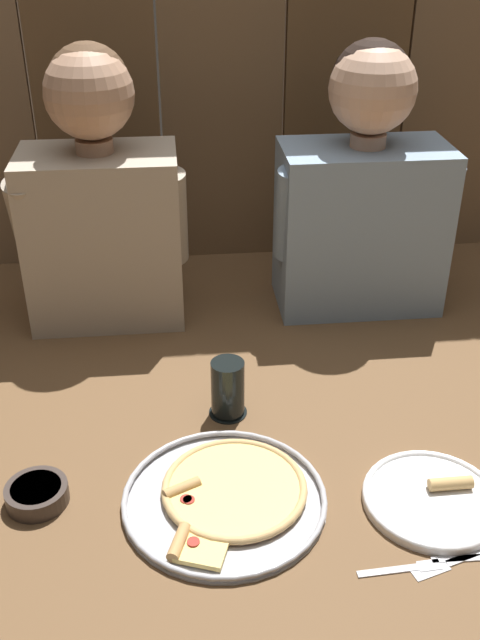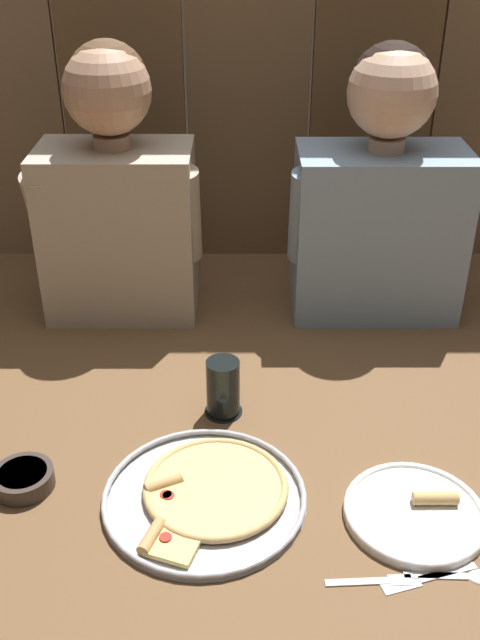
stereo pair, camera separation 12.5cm
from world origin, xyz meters
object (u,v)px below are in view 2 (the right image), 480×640
at_px(pizza_tray, 209,493).
at_px(dinner_plate, 417,513).
at_px(drinking_glass, 225,388).
at_px(diner_right, 383,197).
at_px(dipping_bowl, 25,478).
at_px(diner_left, 119,194).

relative_size(pizza_tray, dinner_plate, 1.48).
distance_m(dinner_plate, drinking_glass, 0.42).
bearing_deg(diner_right, drinking_glass, -129.93).
xyz_separation_m(drinking_glass, dipping_bowl, (-0.34, -0.21, -0.04)).
bearing_deg(pizza_tray, diner_right, 60.28).
bearing_deg(diner_right, dipping_bowl, -137.72).
height_order(dinner_plate, diner_right, diner_right).
relative_size(pizza_tray, diner_right, 0.56).
relative_size(pizza_tray, diner_left, 0.55).
bearing_deg(dinner_plate, diner_right, 87.23).
xyz_separation_m(drinking_glass, diner_left, (-0.25, 0.42, 0.23)).
distance_m(drinking_glass, dipping_bowl, 0.40).
relative_size(dipping_bowl, diner_right, 0.17).
bearing_deg(pizza_tray, drinking_glass, 84.65).
bearing_deg(dipping_bowl, diner_right, 42.28).
height_order(drinking_glass, dipping_bowl, drinking_glass).
height_order(dipping_bowl, diner_right, diner_right).
relative_size(drinking_glass, diner_left, 0.19).
height_order(dinner_plate, drinking_glass, drinking_glass).
bearing_deg(dipping_bowl, pizza_tray, -5.06).
bearing_deg(dipping_bowl, diner_left, 81.72).
height_order(pizza_tray, diner_left, diner_left).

